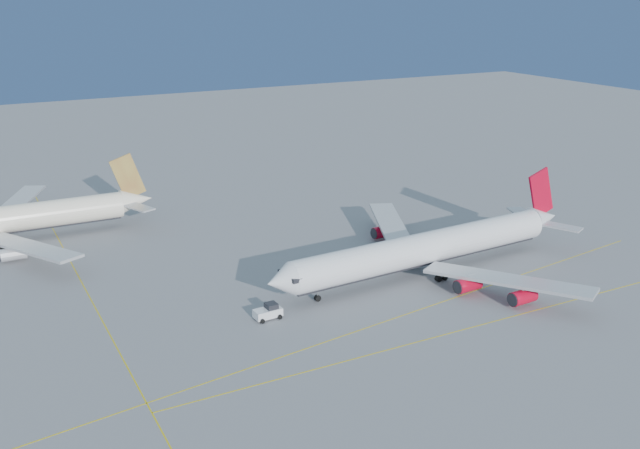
# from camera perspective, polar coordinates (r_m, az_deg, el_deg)

# --- Properties ---
(ground) EXTENTS (500.00, 500.00, 0.00)m
(ground) POSITION_cam_1_polar(r_m,az_deg,el_deg) (115.07, 4.43, -6.30)
(ground) COLOR slate
(ground) RESTS_ON ground
(taxiway_lines) EXTENTS (118.86, 140.00, 0.02)m
(taxiway_lines) POSITION_cam_1_polar(r_m,az_deg,el_deg) (113.79, -3.62, -6.57)
(taxiway_lines) COLOR gold
(taxiway_lines) RESTS_ON ground
(airliner_virgin) EXTENTS (63.87, 57.29, 15.75)m
(airliner_virgin) POSITION_cam_1_polar(r_m,az_deg,el_deg) (126.30, 8.79, -1.85)
(airliner_virgin) COLOR white
(airliner_virgin) RESTS_ON ground
(airliner_etihad) EXTENTS (59.44, 55.07, 15.55)m
(airliner_etihad) POSITION_cam_1_polar(r_m,az_deg,el_deg) (152.89, -24.05, 0.31)
(airliner_etihad) COLOR white
(airliner_etihad) RESTS_ON ground
(pushback_tug) EXTENTS (4.34, 2.79, 2.38)m
(pushback_tug) POSITION_cam_1_polar(r_m,az_deg,el_deg) (109.59, -4.15, -6.97)
(pushback_tug) COLOR white
(pushback_tug) RESTS_ON ground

